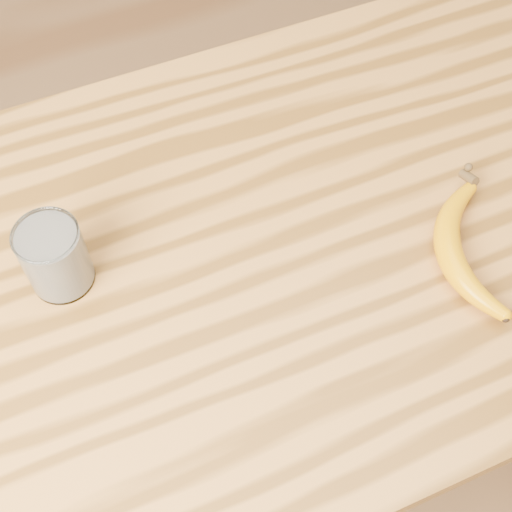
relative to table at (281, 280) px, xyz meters
name	(u,v)px	position (x,y,z in m)	size (l,w,h in m)	color
table	(281,280)	(0.00, 0.00, 0.00)	(1.20, 0.80, 0.90)	#AB6F2D
smoothie_glass	(55,257)	(-0.31, 0.05, 0.18)	(0.09, 0.09, 0.11)	white
banana	(448,250)	(0.19, -0.12, 0.15)	(0.11, 0.31, 0.04)	#DA8C00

